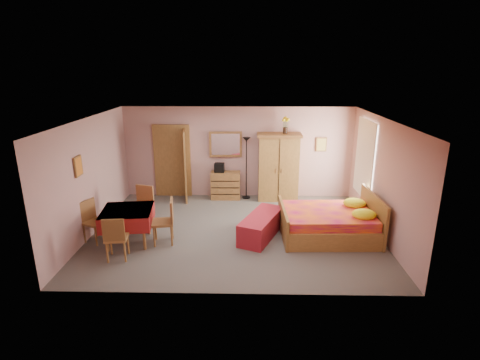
{
  "coord_description": "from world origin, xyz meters",
  "views": [
    {
      "loc": [
        0.29,
        -7.97,
        3.69
      ],
      "look_at": [
        0.1,
        0.3,
        1.15
      ],
      "focal_mm": 28.0,
      "sensor_mm": 36.0,
      "label": 1
    }
  ],
  "objects_px": {
    "wall_mirror": "(226,144)",
    "stereo": "(219,168)",
    "dining_table": "(128,226)",
    "chair_west": "(95,222)",
    "wardrobe": "(278,167)",
    "sunflower_vase": "(285,125)",
    "chair_south": "(117,237)",
    "floor_lamp": "(246,168)",
    "bench": "(261,226)",
    "chair_north": "(141,208)",
    "bed": "(328,215)",
    "chair_east": "(163,222)",
    "chest_of_drawers": "(226,185)"
  },
  "relations": [
    {
      "from": "bed",
      "to": "dining_table",
      "type": "distance_m",
      "value": 4.38
    },
    {
      "from": "stereo",
      "to": "chair_north",
      "type": "xyz_separation_m",
      "value": [
        -1.68,
        -2.11,
        -0.42
      ]
    },
    {
      "from": "chair_south",
      "to": "floor_lamp",
      "type": "bearing_deg",
      "value": 48.07
    },
    {
      "from": "wardrobe",
      "to": "bed",
      "type": "xyz_separation_m",
      "value": [
        0.94,
        -2.38,
        -0.47
      ]
    },
    {
      "from": "chair_south",
      "to": "chair_north",
      "type": "height_order",
      "value": "chair_north"
    },
    {
      "from": "floor_lamp",
      "to": "chair_west",
      "type": "height_order",
      "value": "floor_lamp"
    },
    {
      "from": "wall_mirror",
      "to": "stereo",
      "type": "xyz_separation_m",
      "value": [
        -0.17,
        -0.19,
        -0.64
      ]
    },
    {
      "from": "bed",
      "to": "chair_west",
      "type": "relative_size",
      "value": 2.27
    },
    {
      "from": "chair_north",
      "to": "bed",
      "type": "bearing_deg",
      "value": -167.62
    },
    {
      "from": "sunflower_vase",
      "to": "chair_east",
      "type": "height_order",
      "value": "sunflower_vase"
    },
    {
      "from": "wall_mirror",
      "to": "bench",
      "type": "relative_size",
      "value": 0.61
    },
    {
      "from": "bench",
      "to": "chair_east",
      "type": "distance_m",
      "value": 2.17
    },
    {
      "from": "dining_table",
      "to": "chair_west",
      "type": "bearing_deg",
      "value": 177.26
    },
    {
      "from": "chair_south",
      "to": "chair_east",
      "type": "distance_m",
      "value": 1.03
    },
    {
      "from": "chest_of_drawers",
      "to": "chair_north",
      "type": "height_order",
      "value": "chair_north"
    },
    {
      "from": "stereo",
      "to": "chair_south",
      "type": "relative_size",
      "value": 0.3
    },
    {
      "from": "sunflower_vase",
      "to": "chair_south",
      "type": "bearing_deg",
      "value": -135.28
    },
    {
      "from": "bed",
      "to": "wardrobe",
      "type": "bearing_deg",
      "value": 109.89
    },
    {
      "from": "dining_table",
      "to": "wardrobe",
      "type": "bearing_deg",
      "value": 39.57
    },
    {
      "from": "dining_table",
      "to": "chair_east",
      "type": "bearing_deg",
      "value": -0.41
    },
    {
      "from": "bed",
      "to": "chair_south",
      "type": "bearing_deg",
      "value": -166.95
    },
    {
      "from": "floor_lamp",
      "to": "chair_south",
      "type": "relative_size",
      "value": 1.94
    },
    {
      "from": "bench",
      "to": "sunflower_vase",
      "type": "bearing_deg",
      "value": 74.16
    },
    {
      "from": "stereo",
      "to": "sunflower_vase",
      "type": "distance_m",
      "value": 2.2
    },
    {
      "from": "floor_lamp",
      "to": "chair_south",
      "type": "xyz_separation_m",
      "value": [
        -2.52,
        -3.61,
        -0.43
      ]
    },
    {
      "from": "sunflower_vase",
      "to": "chair_east",
      "type": "relative_size",
      "value": 0.47
    },
    {
      "from": "dining_table",
      "to": "bed",
      "type": "bearing_deg",
      "value": 5.8
    },
    {
      "from": "wall_mirror",
      "to": "chair_east",
      "type": "height_order",
      "value": "wall_mirror"
    },
    {
      "from": "floor_lamp",
      "to": "sunflower_vase",
      "type": "distance_m",
      "value": 1.64
    },
    {
      "from": "floor_lamp",
      "to": "bed",
      "type": "bearing_deg",
      "value": -53.25
    },
    {
      "from": "sunflower_vase",
      "to": "chair_south",
      "type": "height_order",
      "value": "sunflower_vase"
    },
    {
      "from": "chair_east",
      "to": "stereo",
      "type": "bearing_deg",
      "value": -28.21
    },
    {
      "from": "chest_of_drawers",
      "to": "chair_west",
      "type": "relative_size",
      "value": 0.9
    },
    {
      "from": "wardrobe",
      "to": "dining_table",
      "type": "relative_size",
      "value": 1.84
    },
    {
      "from": "bed",
      "to": "chair_east",
      "type": "relative_size",
      "value": 2.13
    },
    {
      "from": "wall_mirror",
      "to": "chair_north",
      "type": "xyz_separation_m",
      "value": [
        -1.85,
        -2.31,
        -1.05
      ]
    },
    {
      "from": "wardrobe",
      "to": "bench",
      "type": "xyz_separation_m",
      "value": [
        -0.55,
        -2.45,
        -0.7
      ]
    },
    {
      "from": "stereo",
      "to": "chair_south",
      "type": "bearing_deg",
      "value": -116.16
    },
    {
      "from": "wardrobe",
      "to": "chair_west",
      "type": "height_order",
      "value": "wardrobe"
    },
    {
      "from": "floor_lamp",
      "to": "chair_east",
      "type": "distance_m",
      "value": 3.43
    },
    {
      "from": "chest_of_drawers",
      "to": "chair_west",
      "type": "bearing_deg",
      "value": -133.94
    },
    {
      "from": "floor_lamp",
      "to": "chair_west",
      "type": "distance_m",
      "value": 4.36
    },
    {
      "from": "sunflower_vase",
      "to": "floor_lamp",
      "type": "bearing_deg",
      "value": 176.63
    },
    {
      "from": "chair_north",
      "to": "chair_east",
      "type": "distance_m",
      "value": 1.03
    },
    {
      "from": "stereo",
      "to": "floor_lamp",
      "type": "height_order",
      "value": "floor_lamp"
    },
    {
      "from": "bench",
      "to": "chair_north",
      "type": "xyz_separation_m",
      "value": [
        -2.8,
        0.39,
        0.25
      ]
    },
    {
      "from": "stereo",
      "to": "bed",
      "type": "distance_m",
      "value": 3.59
    },
    {
      "from": "chair_north",
      "to": "chair_west",
      "type": "relative_size",
      "value": 1.08
    },
    {
      "from": "wall_mirror",
      "to": "stereo",
      "type": "relative_size",
      "value": 3.34
    },
    {
      "from": "bed",
      "to": "bench",
      "type": "distance_m",
      "value": 1.51
    }
  ]
}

